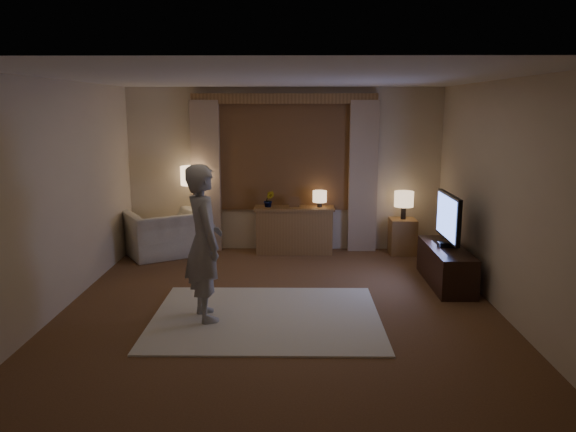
{
  "coord_description": "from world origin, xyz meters",
  "views": [
    {
      "loc": [
        0.17,
        -6.22,
        2.3
      ],
      "look_at": [
        0.08,
        0.6,
        0.97
      ],
      "focal_mm": 35.0,
      "sensor_mm": 36.0,
      "label": 1
    }
  ],
  "objects_px": {
    "side_table": "(402,236)",
    "person": "(204,243)",
    "tv_stand": "(446,266)",
    "sideboard": "(294,231)",
    "armchair": "(164,233)"
  },
  "relations": [
    {
      "from": "side_table",
      "to": "person",
      "type": "distance_m",
      "value": 3.95
    },
    {
      "from": "side_table",
      "to": "tv_stand",
      "type": "height_order",
      "value": "side_table"
    },
    {
      "from": "sideboard",
      "to": "tv_stand",
      "type": "relative_size",
      "value": 0.86
    },
    {
      "from": "tv_stand",
      "to": "person",
      "type": "height_order",
      "value": "person"
    },
    {
      "from": "armchair",
      "to": "side_table",
      "type": "distance_m",
      "value": 3.75
    },
    {
      "from": "sideboard",
      "to": "tv_stand",
      "type": "xyz_separation_m",
      "value": [
        1.99,
        -1.61,
        -0.1
      ]
    },
    {
      "from": "armchair",
      "to": "person",
      "type": "xyz_separation_m",
      "value": [
        1.07,
        -2.67,
        0.51
      ]
    },
    {
      "from": "sideboard",
      "to": "side_table",
      "type": "relative_size",
      "value": 2.14
    },
    {
      "from": "sideboard",
      "to": "armchair",
      "type": "distance_m",
      "value": 2.05
    },
    {
      "from": "armchair",
      "to": "person",
      "type": "relative_size",
      "value": 0.65
    },
    {
      "from": "armchair",
      "to": "person",
      "type": "distance_m",
      "value": 2.92
    },
    {
      "from": "armchair",
      "to": "tv_stand",
      "type": "height_order",
      "value": "armchair"
    },
    {
      "from": "side_table",
      "to": "person",
      "type": "xyz_separation_m",
      "value": [
        -2.68,
        -2.83,
        0.59
      ]
    },
    {
      "from": "sideboard",
      "to": "person",
      "type": "height_order",
      "value": "person"
    },
    {
      "from": "side_table",
      "to": "armchair",
      "type": "bearing_deg",
      "value": -177.46
    }
  ]
}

